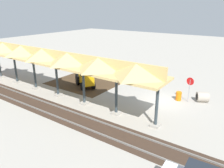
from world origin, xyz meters
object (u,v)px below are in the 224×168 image
(backhoe, at_px, (85,76))
(traffic_barrel, at_px, (179,96))
(stop_sign, at_px, (190,84))
(concrete_pipe, at_px, (202,97))

(backhoe, distance_m, traffic_barrel, 10.85)
(stop_sign, height_order, backhoe, backhoe)
(stop_sign, bearing_deg, backhoe, 11.82)
(concrete_pipe, bearing_deg, traffic_barrel, 26.45)
(stop_sign, height_order, concrete_pipe, stop_sign)
(stop_sign, distance_m, backhoe, 11.76)
(stop_sign, xyz_separation_m, concrete_pipe, (-1.15, -0.82, -1.32))
(concrete_pipe, height_order, traffic_barrel, concrete_pipe)
(stop_sign, xyz_separation_m, backhoe, (11.50, 2.41, -0.55))
(concrete_pipe, bearing_deg, backhoe, 14.31)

